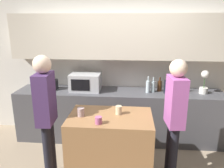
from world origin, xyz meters
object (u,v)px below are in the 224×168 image
Objects in this scene: toaster at (50,84)px; person_left at (175,112)px; microwave at (86,82)px; bottle_3 at (167,86)px; person_center at (46,109)px; bottle_5 at (178,86)px; potted_plant at (204,82)px; bottle_2 at (160,86)px; cup_1 at (99,120)px; bottle_4 at (172,87)px; cup_0 at (81,112)px; cup_2 at (119,110)px; bottle_1 at (153,86)px; bottle_0 at (148,86)px.

person_left is (2.00, -1.02, -0.02)m from toaster.
microwave is 1.39m from bottle_3.
microwave is 1.18m from person_center.
bottle_5 reaches higher than microwave.
potted_plant is at bearing 112.77° from person_center.
bottle_2 reaches higher than cup_1.
bottle_4 reaches higher than cup_0.
cup_0 is at bearing -81.38° from microwave.
cup_1 is at bearing 102.94° from person_left.
person_center reaches higher than cup_1.
toaster reaches higher than cup_2.
toaster is at bearing -180.00° from potted_plant.
person_left is at bearing -97.85° from bottle_4.
potted_plant is 2.17m from cup_0.
cup_0 is at bearing 90.14° from person_left.
cup_1 is at bearing 72.02° from person_center.
potted_plant reaches higher than bottle_1.
bottle_3 is at bearing -3.41° from bottle_0.
cup_2 is at bearing 12.25° from cup_0.
bottle_5 is 2.86× the size of cup_2.
bottle_3 is 2.85× the size of cup_2.
microwave is 1.09m from bottle_0.
potted_plant is at bearing 31.56° from cup_0.
potted_plant reaches higher than toaster.
bottle_3 is 2.91× the size of cup_0.
bottle_2 is at bearing 46.94° from cup_0.
bottle_0 reaches higher than toaster.
bottle_5 reaches higher than cup_2.
person_left is at bearing 0.62° from cup_2.
microwave reaches higher than cup_2.
potted_plant reaches higher than bottle_3.
cup_1 is 0.05× the size of person_left.
bottle_1 is 1.52m from cup_0.
bottle_1 is 3.05× the size of cup_1.
bottle_4 is at bearing 40.53° from cup_0.
cup_2 is (-0.75, -0.98, -0.05)m from bottle_3.
microwave is at bearing -179.90° from bottle_5.
bottle_3 is 1.18× the size of bottle_4.
bottle_2 is 1.09m from person_left.
bottle_3 is at bearing -165.40° from bottle_5.
toaster is at bearing 178.87° from bottle_0.
bottle_2 is (0.12, 0.06, -0.01)m from bottle_1.
potted_plant is at bearing 39.80° from cup_1.
microwave reaches higher than bottle_2.
bottle_3 is at bearing 41.54° from cup_0.
bottle_2 is 0.21m from bottle_4.
bottle_2 is 1.98m from person_center.
bottle_4 is 0.16× the size of person_left.
potted_plant is 0.73m from bottle_2.
bottle_5 is at bearing 179.83° from potted_plant.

